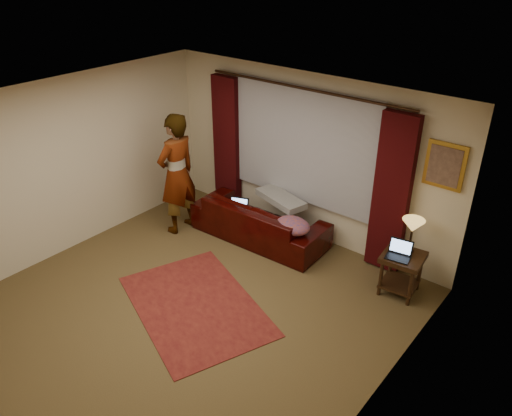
{
  "coord_description": "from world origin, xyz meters",
  "views": [
    {
      "loc": [
        3.87,
        -3.44,
        4.23
      ],
      "look_at": [
        0.1,
        1.2,
        1.0
      ],
      "focal_mm": 35.0,
      "sensor_mm": 36.0,
      "label": 1
    }
  ],
  "objects_px": {
    "end_table": "(401,274)",
    "laptop_table": "(399,251)",
    "tiffany_lamp": "(411,235)",
    "laptop_sofa": "(237,207)",
    "person": "(177,174)",
    "sofa": "(260,214)"
  },
  "relations": [
    {
      "from": "end_table",
      "to": "laptop_table",
      "type": "xyz_separation_m",
      "value": [
        -0.03,
        -0.11,
        0.41
      ]
    },
    {
      "from": "tiffany_lamp",
      "to": "laptop_sofa",
      "type": "bearing_deg",
      "value": -170.11
    },
    {
      "from": "tiffany_lamp",
      "to": "person",
      "type": "distance_m",
      "value": 3.63
    },
    {
      "from": "tiffany_lamp",
      "to": "person",
      "type": "bearing_deg",
      "value": -166.7
    },
    {
      "from": "sofa",
      "to": "person",
      "type": "xyz_separation_m",
      "value": [
        -1.19,
        -0.59,
        0.54
      ]
    },
    {
      "from": "tiffany_lamp",
      "to": "laptop_table",
      "type": "distance_m",
      "value": 0.29
    },
    {
      "from": "laptop_sofa",
      "to": "person",
      "type": "bearing_deg",
      "value": -179.84
    },
    {
      "from": "tiffany_lamp",
      "to": "person",
      "type": "relative_size",
      "value": 0.24
    },
    {
      "from": "laptop_sofa",
      "to": "tiffany_lamp",
      "type": "relative_size",
      "value": 0.68
    },
    {
      "from": "laptop_sofa",
      "to": "person",
      "type": "relative_size",
      "value": 0.16
    },
    {
      "from": "sofa",
      "to": "end_table",
      "type": "xyz_separation_m",
      "value": [
        2.34,
        0.1,
        -0.14
      ]
    },
    {
      "from": "sofa",
      "to": "tiffany_lamp",
      "type": "xyz_separation_m",
      "value": [
        2.34,
        0.25,
        0.39
      ]
    },
    {
      "from": "laptop_table",
      "to": "person",
      "type": "xyz_separation_m",
      "value": [
        -3.5,
        -0.58,
        0.28
      ]
    },
    {
      "from": "sofa",
      "to": "laptop_table",
      "type": "height_order",
      "value": "sofa"
    },
    {
      "from": "laptop_table",
      "to": "person",
      "type": "height_order",
      "value": "person"
    },
    {
      "from": "laptop_table",
      "to": "laptop_sofa",
      "type": "bearing_deg",
      "value": 174.77
    },
    {
      "from": "sofa",
      "to": "end_table",
      "type": "height_order",
      "value": "sofa"
    },
    {
      "from": "sofa",
      "to": "laptop_table",
      "type": "distance_m",
      "value": 2.32
    },
    {
      "from": "laptop_sofa",
      "to": "tiffany_lamp",
      "type": "xyz_separation_m",
      "value": [
        2.61,
        0.46,
        0.28
      ]
    },
    {
      "from": "laptop_sofa",
      "to": "laptop_table",
      "type": "distance_m",
      "value": 2.59
    },
    {
      "from": "end_table",
      "to": "person",
      "type": "bearing_deg",
      "value": -169.0
    },
    {
      "from": "laptop_table",
      "to": "tiffany_lamp",
      "type": "bearing_deg",
      "value": 72.55
    }
  ]
}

